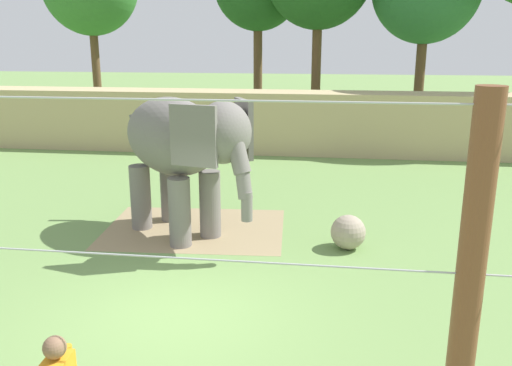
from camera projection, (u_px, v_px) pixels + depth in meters
name	position (u px, v px, depth m)	size (l,w,h in m)	color
ground_plane	(176.00, 313.00, 8.75)	(120.00, 120.00, 0.00)	#6B8E4C
dirt_patch	(195.00, 228.00, 12.61)	(4.13, 3.05, 0.01)	#937F5B
embankment_wall	(267.00, 122.00, 20.91)	(36.00, 1.80, 2.34)	tan
elephant	(181.00, 145.00, 11.64)	(3.72, 3.35, 3.16)	slate
enrichment_ball	(348.00, 232.00, 11.33)	(0.74, 0.74, 0.74)	gray
cable_fence	(88.00, 278.00, 5.44)	(8.40, 0.26, 3.96)	brown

